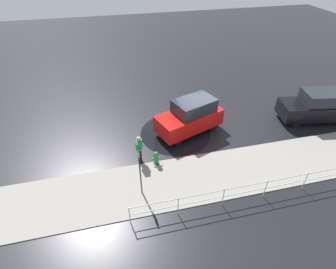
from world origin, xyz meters
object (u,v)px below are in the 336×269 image
fire_hydrant (156,158)px  pedestrian (139,147)px  moving_hatchback (190,116)px  parked_sedan (317,106)px  sign_post (140,168)px

fire_hydrant → pedestrian: (0.78, -0.38, 0.56)m
moving_hatchback → pedestrian: moving_hatchback is taller
parked_sedan → pedestrian: (11.38, 1.32, -0.04)m
parked_sedan → pedestrian: 11.46m
moving_hatchback → fire_hydrant: (2.54, 2.39, -0.63)m
fire_hydrant → pedestrian: bearing=-26.0°
sign_post → fire_hydrant: bearing=-120.7°
fire_hydrant → sign_post: 2.34m
pedestrian → fire_hydrant: bearing=154.0°
moving_hatchback → parked_sedan: (-8.06, 0.69, -0.03)m
pedestrian → sign_post: bearing=83.3°
parked_sedan → fire_hydrant: parked_sedan is taller
moving_hatchback → pedestrian: 3.88m
pedestrian → sign_post: (0.25, 2.12, 0.62)m
parked_sedan → sign_post: (11.63, 3.44, 0.58)m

